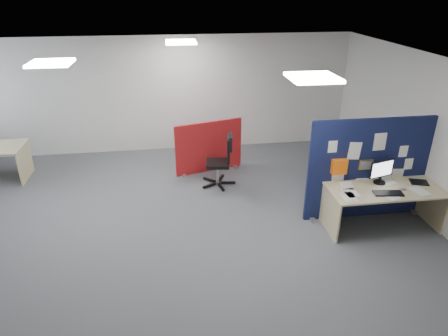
{
  "coord_description": "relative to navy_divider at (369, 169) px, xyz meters",
  "views": [
    {
      "loc": [
        0.2,
        -5.79,
        3.76
      ],
      "look_at": [
        1.02,
        0.05,
        1.0
      ],
      "focal_mm": 32.0,
      "sensor_mm": 36.0,
      "label": 1
    }
  ],
  "objects": [
    {
      "name": "mouse",
      "position": [
        0.36,
        -0.48,
        -0.15
      ],
      "size": [
        0.1,
        0.06,
        0.03
      ],
      "primitive_type": "cube",
      "rotation": [
        0.0,
        0.0,
        0.01
      ],
      "color": "#A8A7AD",
      "rests_on": "main_desk"
    },
    {
      "name": "wall_front",
      "position": [
        -3.46,
        -3.38,
        0.46
      ],
      "size": [
        9.0,
        0.02,
        2.7
      ],
      "primitive_type": "cube",
      "color": "silver",
      "rests_on": "floor"
    },
    {
      "name": "red_divider",
      "position": [
        -2.48,
        2.2,
        -0.35
      ],
      "size": [
        1.45,
        0.44,
        1.12
      ],
      "rotation": [
        0.0,
        0.0,
        0.27
      ],
      "color": "maroon",
      "rests_on": "floor"
    },
    {
      "name": "office_chair",
      "position": [
        -2.27,
        1.51,
        -0.29
      ],
      "size": [
        0.69,
        0.7,
        1.05
      ],
      "rotation": [
        0.0,
        0.0,
        -0.12
      ],
      "color": "black",
      "rests_on": "floor"
    },
    {
      "name": "ceiling_lights",
      "position": [
        -3.13,
        0.78,
        1.78
      ],
      "size": [
        4.1,
        4.1,
        0.04
      ],
      "color": "white",
      "rests_on": "ceiling"
    },
    {
      "name": "wall_back",
      "position": [
        -3.46,
        3.62,
        0.46
      ],
      "size": [
        9.0,
        0.02,
        2.7
      ],
      "primitive_type": "cube",
      "color": "silver",
      "rests_on": "floor"
    },
    {
      "name": "ceiling",
      "position": [
        -3.46,
        0.12,
        1.81
      ],
      "size": [
        9.0,
        7.0,
        0.02
      ],
      "primitive_type": "cube",
      "color": "white",
      "rests_on": "wall_back"
    },
    {
      "name": "keyboard",
      "position": [
        0.06,
        -0.58,
        -0.15
      ],
      "size": [
        0.47,
        0.24,
        0.02
      ],
      "primitive_type": "cube",
      "rotation": [
        0.0,
        0.0,
        -0.14
      ],
      "color": "black",
      "rests_on": "main_desk"
    },
    {
      "name": "floor",
      "position": [
        -3.46,
        0.12,
        -0.89
      ],
      "size": [
        9.0,
        9.0,
        0.0
      ],
      "primitive_type": "plane",
      "color": "#4E5156",
      "rests_on": "ground"
    },
    {
      "name": "wall_right",
      "position": [
        1.04,
        0.12,
        0.46
      ],
      "size": [
        0.02,
        7.0,
        2.7
      ],
      "primitive_type": "cube",
      "color": "silver",
      "rests_on": "floor"
    },
    {
      "name": "navy_divider",
      "position": [
        0.0,
        0.0,
        0.0
      ],
      "size": [
        2.17,
        0.3,
        1.79
      ],
      "color": "#0E1536",
      "rests_on": "floor"
    },
    {
      "name": "desk_papers",
      "position": [
        -0.1,
        -0.43,
        -0.16
      ],
      "size": [
        1.44,
        0.81,
        0.0
      ],
      "color": "white",
      "rests_on": "main_desk"
    },
    {
      "name": "monitor_main",
      "position": [
        0.11,
        -0.2,
        0.06
      ],
      "size": [
        0.45,
        0.19,
        0.4
      ],
      "rotation": [
        0.0,
        0.0,
        0.27
      ],
      "color": "black",
      "rests_on": "main_desk"
    },
    {
      "name": "paper_tray",
      "position": [
        0.77,
        -0.28,
        -0.16
      ],
      "size": [
        0.34,
        0.3,
        0.01
      ],
      "primitive_type": "cube",
      "rotation": [
        0.0,
        0.0,
        -0.33
      ],
      "color": "black",
      "rests_on": "main_desk"
    },
    {
      "name": "main_desk",
      "position": [
        0.12,
        -0.35,
        -0.33
      ],
      "size": [
        1.86,
        0.83,
        0.73
      ],
      "color": "#D1BC86",
      "rests_on": "floor"
    }
  ]
}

